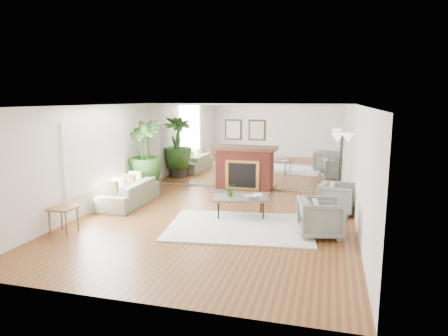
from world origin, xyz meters
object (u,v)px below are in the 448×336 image
(armchair_front, at_px, (321,218))
(sofa, at_px, (129,193))
(potted_ficus, at_px, (145,154))
(floor_lamp, at_px, (342,143))
(armchair_back, at_px, (337,198))
(coffee_table, at_px, (240,199))
(side_table, at_px, (63,211))
(fireplace, at_px, (244,168))

(armchair_front, bearing_deg, sofa, 64.19)
(armchair_front, distance_m, potted_ficus, 5.52)
(floor_lamp, bearing_deg, armchair_front, -98.07)
(armchair_back, bearing_deg, sofa, 104.72)
(armchair_back, bearing_deg, armchair_front, 178.16)
(coffee_table, relative_size, floor_lamp, 0.74)
(side_table, bearing_deg, sofa, 85.04)
(armchair_back, height_order, potted_ficus, potted_ficus)
(potted_ficus, bearing_deg, armchair_back, -8.02)
(fireplace, xyz_separation_m, armchair_back, (2.60, -1.77, -0.30))
(armchair_back, bearing_deg, coffee_table, 121.55)
(coffee_table, relative_size, side_table, 2.49)
(potted_ficus, distance_m, floor_lamp, 5.34)
(armchair_front, xyz_separation_m, floor_lamp, (0.42, 2.94, 1.15))
(coffee_table, xyz_separation_m, armchair_back, (2.10, 0.89, -0.07))
(coffee_table, xyz_separation_m, potted_ficus, (-3.10, 1.62, 0.67))
(armchair_back, height_order, floor_lamp, floor_lamp)
(fireplace, distance_m, armchair_back, 3.16)
(coffee_table, distance_m, potted_ficus, 3.56)
(fireplace, distance_m, floor_lamp, 2.89)
(coffee_table, relative_size, armchair_back, 1.68)
(side_table, relative_size, potted_ficus, 0.26)
(fireplace, bearing_deg, potted_ficus, -158.27)
(fireplace, relative_size, armchair_back, 2.60)
(armchair_back, xyz_separation_m, potted_ficus, (-5.20, 0.73, 0.74))
(potted_ficus, bearing_deg, coffee_table, -27.60)
(fireplace, height_order, sofa, fireplace)
(coffee_table, bearing_deg, side_table, -148.16)
(fireplace, height_order, armchair_front, fireplace)
(armchair_back, relative_size, floor_lamp, 0.44)
(sofa, distance_m, side_table, 2.32)
(armchair_back, distance_m, floor_lamp, 1.68)
(fireplace, bearing_deg, sofa, -136.65)
(potted_ficus, xyz_separation_m, floor_lamp, (5.30, 0.48, 0.42))
(sofa, relative_size, armchair_back, 2.58)
(coffee_table, xyz_separation_m, armchair_front, (1.78, -0.84, -0.06))
(coffee_table, bearing_deg, potted_ficus, 152.40)
(coffee_table, bearing_deg, fireplace, 100.71)
(coffee_table, height_order, armchair_front, armchair_front)
(armchair_front, relative_size, side_table, 1.54)
(coffee_table, distance_m, armchair_back, 2.28)
(fireplace, relative_size, armchair_front, 2.50)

